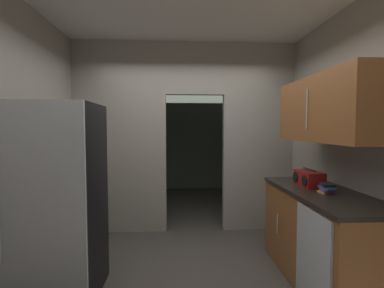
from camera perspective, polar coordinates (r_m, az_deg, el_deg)
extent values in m
plane|color=#47423D|center=(3.16, -0.36, -26.27)|extent=(20.00, 20.00, 0.00)
cube|color=silver|center=(3.44, -0.81, 25.30)|extent=(3.66, 6.95, 0.06)
cube|color=#9E998C|center=(4.30, -14.30, 1.20)|extent=(1.35, 0.12, 2.82)
cube|color=#9E998C|center=(4.40, 13.12, 1.26)|extent=(1.05, 0.12, 2.82)
cube|color=#9E998C|center=(4.32, 0.58, 14.99)|extent=(0.86, 0.12, 0.77)
cube|color=gray|center=(7.21, -2.23, 2.11)|extent=(3.26, 0.10, 2.82)
cube|color=gray|center=(5.89, -17.51, 1.69)|extent=(0.10, 2.99, 2.82)
cube|color=gray|center=(5.97, 13.45, 1.77)|extent=(0.10, 2.99, 2.82)
cube|color=black|center=(2.91, -25.33, -10.32)|extent=(0.72, 0.70, 1.78)
cube|color=#B7BABC|center=(2.59, -28.42, -12.11)|extent=(0.72, 0.03, 1.78)
cube|color=brown|center=(3.22, 24.80, -17.18)|extent=(0.62, 1.60, 0.90)
cube|color=black|center=(3.09, 25.01, -8.98)|extent=(0.66, 1.60, 0.04)
cylinder|color=#B7BABC|center=(2.77, 22.28, -19.53)|extent=(0.01, 0.01, 0.22)
cylinder|color=#B7BABC|center=(3.38, 16.91, -15.20)|extent=(0.01, 0.01, 0.22)
cube|color=#B7BABC|center=(2.72, 23.23, -21.31)|extent=(0.02, 0.56, 0.88)
cube|color=brown|center=(3.03, 25.39, 6.40)|extent=(0.34, 1.44, 0.63)
cylinder|color=#B7BABC|center=(2.94, 22.26, 6.57)|extent=(0.01, 0.01, 0.38)
cube|color=maroon|center=(3.26, 22.63, -6.49)|extent=(0.19, 0.36, 0.16)
cylinder|color=#262626|center=(3.24, 22.67, -4.74)|extent=(0.02, 0.25, 0.02)
cylinder|color=black|center=(3.12, 21.82, -6.91)|extent=(0.01, 0.11, 0.11)
cylinder|color=black|center=(3.31, 20.22, -6.28)|extent=(0.01, 0.11, 0.11)
cube|color=gold|center=(3.01, 25.50, -8.80)|extent=(0.13, 0.13, 0.01)
cube|color=#8C3893|center=(2.99, 25.78, -8.45)|extent=(0.12, 0.13, 0.03)
cube|color=#2D609E|center=(2.99, 25.70, -7.99)|extent=(0.11, 0.16, 0.02)
cube|color=black|center=(2.99, 25.73, -7.48)|extent=(0.13, 0.15, 0.03)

